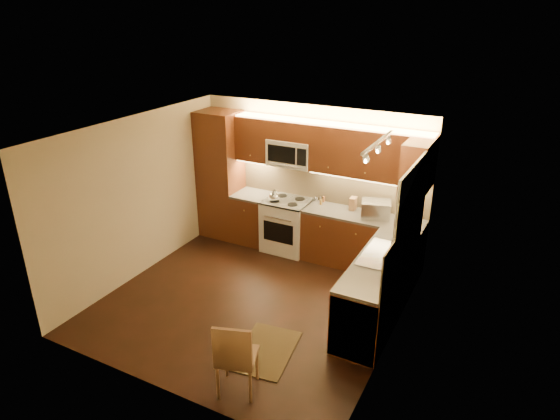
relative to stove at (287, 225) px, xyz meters
The scene contains 37 objects.
floor 1.76m from the stove, 79.85° to the right, with size 4.00×4.00×0.01m, color black.
ceiling 2.66m from the stove, 79.85° to the right, with size 4.00×4.00×0.01m, color beige.
wall_back 0.91m from the stove, 47.29° to the left, with size 4.00×0.01×2.50m, color #BFAE8B.
wall_front 3.77m from the stove, 85.33° to the right, with size 4.00×0.01×2.50m, color #BFAE8B.
wall_left 2.51m from the stove, 135.42° to the right, with size 0.01×4.00×2.50m, color #BFAE8B.
wall_right 2.95m from the stove, 36.06° to the right, with size 0.01×4.00×2.50m, color #BFAE8B.
pantry 1.52m from the stove, behind, with size 0.70×0.60×2.30m, color #4B2510.
base_cab_back_left 0.69m from the stove, behind, with size 0.62×0.60×0.86m, color #4B2510.
counter_back_left 0.81m from the stove, behind, with size 0.62×0.60×0.04m, color #3B3735.
base_cab_back_right 1.34m from the stove, ahead, with size 1.92×0.60×0.86m, color #4B2510.
counter_back_right 1.40m from the stove, ahead, with size 1.92×0.60×0.04m, color #3B3735.
base_cab_right 2.37m from the stove, 32.52° to the right, with size 0.60×2.00×0.86m, color #4B2510.
counter_right 2.41m from the stove, 32.52° to the right, with size 0.60×2.00×0.04m, color #3B3735.
dishwasher 2.81m from the stove, 44.64° to the right, with size 0.58×0.60×0.84m, color silver.
backsplash_back 1.03m from the stove, 25.86° to the left, with size 3.30×0.02×0.60m, color tan.
backsplash_right 2.72m from the stove, 29.11° to the right, with size 0.02×2.00×0.60m, color tan.
upper_cab_back_left 1.58m from the stove, 167.74° to the left, with size 0.62×0.35×0.75m, color #4B2510.
upper_cab_back_right 1.95m from the stove, ahead, with size 1.92×0.35×0.75m, color #4B2510.
upper_cab_bridge 1.64m from the stove, 90.00° to the left, with size 0.76×0.35×0.31m, color #4B2510.
upper_cab_right_corner 2.57m from the stove, ahead, with size 0.35×0.50×0.75m, color #4B2510.
stove is the anchor object (origin of this frame).
microwave 1.27m from the stove, 90.00° to the left, with size 0.76×0.38×0.44m, color silver, non-canonical shape.
window_frame 2.79m from the stove, 26.21° to the right, with size 0.03×1.44×1.24m, color silver.
window_blinds 2.77m from the stove, 26.41° to the right, with size 0.02×1.36×1.16m, color silver.
sink 2.35m from the stove, 29.36° to the right, with size 0.52×0.86×0.15m, color silver, non-canonical shape.
faucet 2.52m from the stove, 27.30° to the right, with size 0.20×0.04×0.30m, color silver, non-canonical shape.
track_light_bar 3.01m from the stove, 34.57° to the right, with size 0.04×1.20×0.03m, color silver.
kettle 0.61m from the stove, 141.57° to the right, with size 0.18×0.18×0.21m, color silver, non-canonical shape.
toaster_oven 1.63m from the stove, ahead, with size 0.44×0.33×0.26m, color silver.
knife_block 1.24m from the stove, ahead, with size 0.09×0.15×0.21m, color #926542.
spice_jar_a 0.75m from the stove, 27.69° to the left, with size 0.04×0.04×0.09m, color silver.
spice_jar_b 0.75m from the stove, 13.81° to the left, with size 0.04×0.04×0.09m, color olive.
spice_jar_c 0.69m from the stove, 27.21° to the left, with size 0.05×0.05×0.09m, color silver.
spice_jar_d 0.79m from the stove, 25.51° to the left, with size 0.04×0.04×0.10m, color brown.
soap_bottle 2.33m from the stove, ahead, with size 0.08×0.08×0.17m, color white.
rug 2.80m from the stove, 68.57° to the right, with size 0.65×0.97×0.01m, color black.
dining_chair 3.44m from the stove, 72.27° to the right, with size 0.42×0.42×0.94m, color #926542, non-canonical shape.
Camera 1 is at (3.12, -5.14, 3.96)m, focal length 31.15 mm.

